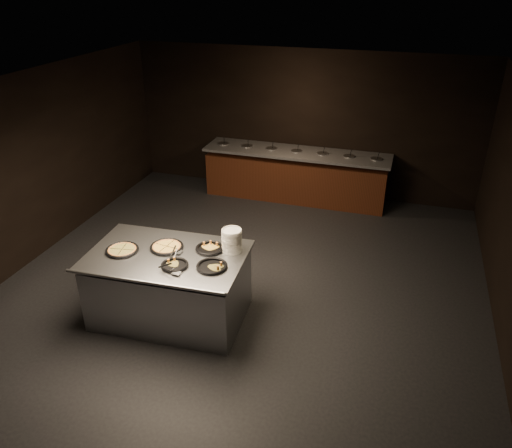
{
  "coord_description": "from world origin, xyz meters",
  "views": [
    {
      "loc": [
        2.04,
        -5.66,
        4.25
      ],
      "look_at": [
        0.18,
        0.3,
        1.02
      ],
      "focal_mm": 35.0,
      "sensor_mm": 36.0,
      "label": 1
    }
  ],
  "objects_px": {
    "serving_counter": "(170,287)",
    "pan_cheese_whole": "(167,247)",
    "pan_veggie_whole": "(122,250)",
    "plate_stack": "(232,241)"
  },
  "relations": [
    {
      "from": "serving_counter",
      "to": "pan_veggie_whole",
      "type": "xyz_separation_m",
      "value": [
        -0.58,
        -0.1,
        0.53
      ]
    },
    {
      "from": "pan_veggie_whole",
      "to": "pan_cheese_whole",
      "type": "distance_m",
      "value": 0.57
    },
    {
      "from": "serving_counter",
      "to": "pan_cheese_whole",
      "type": "height_order",
      "value": "pan_cheese_whole"
    },
    {
      "from": "plate_stack",
      "to": "pan_veggie_whole",
      "type": "relative_size",
      "value": 0.72
    },
    {
      "from": "pan_veggie_whole",
      "to": "serving_counter",
      "type": "bearing_deg",
      "value": 9.96
    },
    {
      "from": "serving_counter",
      "to": "plate_stack",
      "type": "relative_size",
      "value": 6.76
    },
    {
      "from": "pan_veggie_whole",
      "to": "pan_cheese_whole",
      "type": "bearing_deg",
      "value": 25.4
    },
    {
      "from": "pan_cheese_whole",
      "to": "serving_counter",
      "type": "bearing_deg",
      "value": -65.02
    },
    {
      "from": "serving_counter",
      "to": "pan_cheese_whole",
      "type": "distance_m",
      "value": 0.55
    },
    {
      "from": "pan_veggie_whole",
      "to": "pan_cheese_whole",
      "type": "height_order",
      "value": "same"
    }
  ]
}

